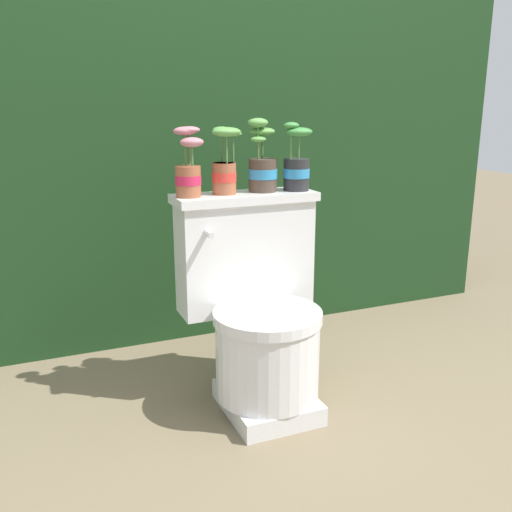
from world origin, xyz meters
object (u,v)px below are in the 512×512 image
Objects in this scene: toilet at (258,314)px; potted_plant_left at (188,169)px; potted_plant_middle at (262,164)px; potted_plant_midright at (297,166)px; potted_plant_midleft at (225,166)px.

toilet is 3.21× the size of potted_plant_left.
potted_plant_middle is 1.06× the size of potted_plant_midright.
potted_plant_left is 0.13m from potted_plant_midleft.
potted_plant_left is at bearing -176.86° from potted_plant_middle.
toilet is 3.25× the size of potted_plant_midleft.
potted_plant_left is 0.96× the size of potted_plant_midright.
potted_plant_left is 0.27m from potted_plant_middle.
potted_plant_midleft is (0.13, 0.00, 0.00)m from potted_plant_left.
potted_plant_midright reaches higher than potted_plant_left.
potted_plant_midleft is 0.14m from potted_plant_middle.
potted_plant_left is 1.01× the size of potted_plant_midleft.
potted_plant_middle reaches higher than potted_plant_midright.
potted_plant_midright is at bearing -13.51° from potted_plant_middle.
potted_plant_middle is at bearing 166.49° from potted_plant_midright.
potted_plant_midleft is at bearing 119.43° from toilet.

